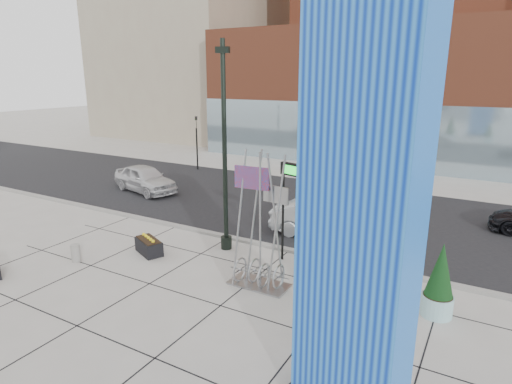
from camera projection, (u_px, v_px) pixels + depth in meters
The scene contains 17 objects.
ground at pixel (213, 285), 14.84m from camera, with size 160.00×160.00×0.00m, color #9E9991.
street_asphalt at pixel (319, 209), 23.22m from camera, with size 80.00×12.00×0.02m, color black.
curb_edge at pixel (267, 245), 18.17m from camera, with size 80.00×0.30×0.12m, color gray.
tower_podium at pixel (409, 95), 35.56m from camera, with size 34.00×10.00×11.00m, color brown.
tower_glass_front at pixel (392, 138), 32.32m from camera, with size 34.00×0.60×5.00m, color #8CA5B2.
blue_pylon at pixel (357, 237), 8.22m from camera, with size 2.71×1.71×8.35m.
lamp_post at pixel (225, 169), 17.12m from camera, with size 0.57×0.46×8.38m.
public_art_sculpture at pixel (259, 252), 14.53m from camera, with size 2.09×1.05×4.75m.
concrete_bollard at pixel (76, 253), 16.68m from camera, with size 0.36×0.36×0.69m, color gray.
overhead_street_sign at pixel (300, 178), 15.75m from camera, with size 1.82×0.71×3.93m.
round_planter_east at pixel (440, 282), 12.72m from camera, with size 0.93×0.93×2.33m.
round_planter_mid at pixel (338, 236), 16.00m from camera, with size 1.06×1.06×2.64m.
round_planter_west at pixel (318, 251), 14.51m from camera, with size 1.09×1.09×2.72m.
box_planter_north at pixel (149, 245), 17.43m from camera, with size 1.52×1.17×0.75m.
car_white_west at pixel (145, 179), 26.59m from camera, with size 1.96×4.87×1.66m, color silver.
car_silver_mid at pixel (325, 219), 19.23m from camera, with size 1.70×4.87×1.60m, color #9EA2A5.
traffic_signal at pixel (197, 140), 32.53m from camera, with size 0.15×0.18×4.10m.
Camera 1 is at (7.96, -10.96, 7.03)m, focal length 30.00 mm.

